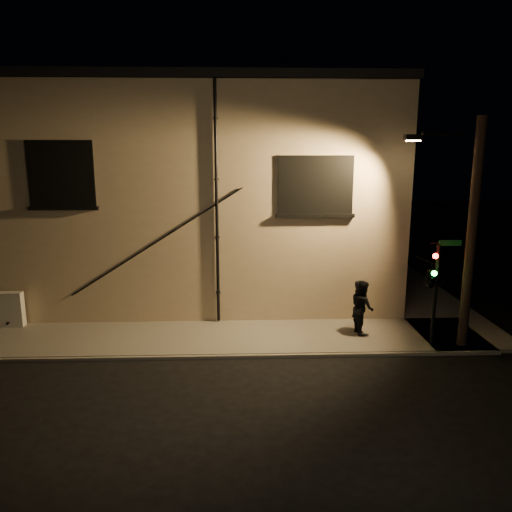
{
  "coord_description": "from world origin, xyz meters",
  "views": [
    {
      "loc": [
        -1.1,
        -14.19,
        6.24
      ],
      "look_at": [
        -0.49,
        1.8,
        2.77
      ],
      "focal_mm": 35.0,
      "sensor_mm": 36.0,
      "label": 1
    }
  ],
  "objects_px": {
    "pedestrian_b": "(362,307)",
    "traffic_signal": "(431,276)",
    "pedestrian_a": "(359,306)",
    "streetlamp_pole": "(468,230)"
  },
  "relations": [
    {
      "from": "pedestrian_a",
      "to": "traffic_signal",
      "type": "bearing_deg",
      "value": -134.77
    },
    {
      "from": "pedestrian_b",
      "to": "streetlamp_pole",
      "type": "xyz_separation_m",
      "value": [
        2.85,
        -1.09,
        2.78
      ]
    },
    {
      "from": "traffic_signal",
      "to": "streetlamp_pole",
      "type": "distance_m",
      "value": 1.77
    },
    {
      "from": "pedestrian_a",
      "to": "pedestrian_b",
      "type": "bearing_deg",
      "value": -170.74
    },
    {
      "from": "pedestrian_a",
      "to": "pedestrian_b",
      "type": "height_order",
      "value": "pedestrian_b"
    },
    {
      "from": "pedestrian_b",
      "to": "streetlamp_pole",
      "type": "relative_size",
      "value": 0.25
    },
    {
      "from": "pedestrian_b",
      "to": "traffic_signal",
      "type": "xyz_separation_m",
      "value": [
        1.8,
        -1.17,
        1.36
      ]
    },
    {
      "from": "pedestrian_b",
      "to": "streetlamp_pole",
      "type": "bearing_deg",
      "value": -119.05
    },
    {
      "from": "traffic_signal",
      "to": "pedestrian_b",
      "type": "bearing_deg",
      "value": 146.99
    },
    {
      "from": "pedestrian_b",
      "to": "streetlamp_pole",
      "type": "height_order",
      "value": "streetlamp_pole"
    }
  ]
}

